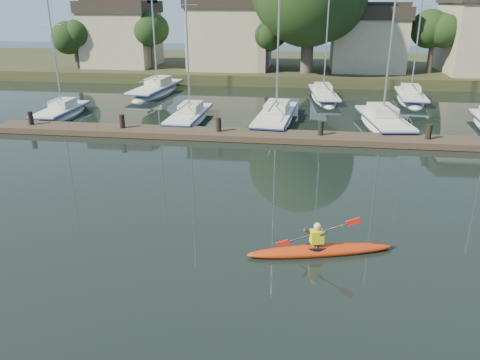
# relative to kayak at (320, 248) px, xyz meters

# --- Properties ---
(ground) EXTENTS (160.00, 160.00, 0.00)m
(ground) POSITION_rel_kayak_xyz_m (-2.72, -0.81, -0.19)
(ground) COLOR black
(ground) RESTS_ON ground
(kayak) EXTENTS (4.85, 1.87, 1.55)m
(kayak) POSITION_rel_kayak_xyz_m (0.00, 0.00, 0.00)
(kayak) COLOR #AF390D
(kayak) RESTS_ON ground
(dock) EXTENTS (34.00, 2.00, 1.80)m
(dock) POSITION_rel_kayak_xyz_m (-2.72, 13.19, 0.02)
(dock) COLOR #463628
(dock) RESTS_ON ground
(sailboat_0) EXTENTS (1.97, 6.84, 10.83)m
(sailboat_0) POSITION_rel_kayak_xyz_m (-17.88, 17.27, -0.37)
(sailboat_0) COLOR silver
(sailboat_0) RESTS_ON ground
(sailboat_1) EXTENTS (2.13, 7.90, 12.85)m
(sailboat_1) POSITION_rel_kayak_xyz_m (-8.49, 17.13, -0.36)
(sailboat_1) COLOR silver
(sailboat_1) RESTS_ON ground
(sailboat_2) EXTENTS (2.95, 9.52, 15.52)m
(sailboat_2) POSITION_rel_kayak_xyz_m (-2.61, 17.52, -0.38)
(sailboat_2) COLOR silver
(sailboat_2) RESTS_ON ground
(sailboat_3) EXTENTS (3.36, 8.74, 13.73)m
(sailboat_3) POSITION_rel_kayak_xyz_m (4.41, 17.29, -0.39)
(sailboat_3) COLOR silver
(sailboat_3) RESTS_ON ground
(sailboat_5) EXTENTS (3.15, 9.97, 16.23)m
(sailboat_5) POSITION_rel_kayak_xyz_m (-13.86, 26.79, -0.39)
(sailboat_5) COLOR silver
(sailboat_5) RESTS_ON ground
(sailboat_6) EXTENTS (2.77, 9.21, 14.42)m
(sailboat_6) POSITION_rel_kayak_xyz_m (0.83, 26.43, -0.36)
(sailboat_6) COLOR silver
(sailboat_6) RESTS_ON ground
(sailboat_7) EXTENTS (2.58, 7.98, 12.68)m
(sailboat_7) POSITION_rel_kayak_xyz_m (7.90, 26.46, -0.38)
(sailboat_7) COLOR silver
(sailboat_7) RESTS_ON ground
(shore) EXTENTS (90.00, 25.25, 12.75)m
(shore) POSITION_rel_kayak_xyz_m (-1.11, 39.48, 3.04)
(shore) COLOR #27341A
(shore) RESTS_ON ground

